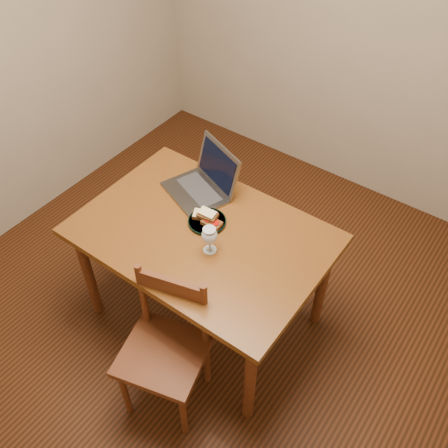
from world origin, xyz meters
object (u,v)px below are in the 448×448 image
Objects in this scene: table at (203,243)px; milk_glass at (210,240)px; laptop at (205,180)px; chair at (164,345)px; plate at (207,222)px.

milk_glass reaches higher than table.
chair is at bearing -45.40° from laptop.
chair is 0.93m from laptop.
milk_glass is at bearing -34.69° from table.
table is at bearing -34.62° from laptop.
milk_glass is at bearing -28.89° from laptop.
table is at bearing 91.46° from chair.
table is 0.21m from milk_glass.
chair is 1.11× the size of laptop.
table is 2.91× the size of laptop.
laptop is (-0.19, 0.28, 0.15)m from table.
laptop reaches higher than milk_glass.
table is 6.36× the size of plate.
chair is at bearing -73.10° from table.
plate is (-0.18, 0.59, 0.28)m from chair.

